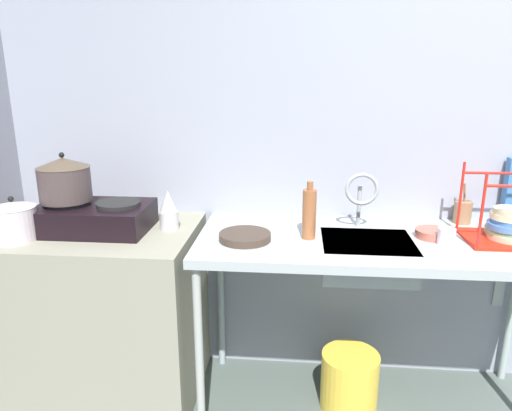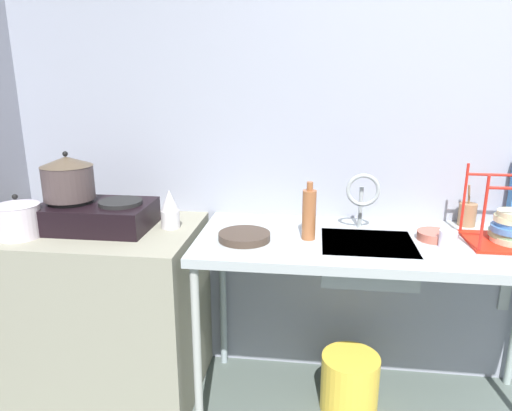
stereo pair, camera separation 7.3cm
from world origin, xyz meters
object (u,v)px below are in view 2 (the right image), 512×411
(faucet, at_px, (363,193))
(frying_pan, at_px, (244,236))
(bucket_on_floor, at_px, (350,383))
(sink_basin, at_px, (367,258))
(utensil_jar, at_px, (467,214))
(pot_beside_stove, at_px, (18,218))
(pot_on_left_burner, at_px, (68,178))
(percolator, at_px, (170,209))
(small_bowl_on_drainboard, at_px, (434,236))
(stove, at_px, (97,215))
(cup_by_rack, at_px, (448,239))
(bottle_by_sink, at_px, (309,214))

(faucet, bearing_deg, frying_pan, -160.30)
(frying_pan, height_order, bucket_on_floor, frying_pan)
(sink_basin, height_order, faucet, faucet)
(faucet, xyz_separation_m, utensil_jar, (0.51, 0.15, -0.13))
(pot_beside_stove, relative_size, faucet, 0.72)
(pot_on_left_burner, height_order, frying_pan, pot_on_left_burner)
(pot_beside_stove, height_order, percolator, pot_beside_stove)
(sink_basin, xyz_separation_m, faucet, (-0.02, 0.14, 0.25))
(pot_beside_stove, relative_size, small_bowl_on_drainboard, 1.32)
(stove, xyz_separation_m, cup_by_rack, (1.55, -0.05, -0.03))
(stove, bearing_deg, cup_by_rack, -1.86)
(stove, height_order, bucket_on_floor, stove)
(bucket_on_floor, bearing_deg, faucet, 81.81)
(bucket_on_floor, bearing_deg, pot_on_left_burner, 179.45)
(percolator, height_order, frying_pan, percolator)
(bucket_on_floor, bearing_deg, stove, 179.39)
(pot_beside_stove, height_order, cup_by_rack, pot_beside_stove)
(utensil_jar, bearing_deg, faucet, -163.21)
(pot_on_left_burner, height_order, percolator, pot_on_left_burner)
(utensil_jar, bearing_deg, pot_beside_stove, -168.30)
(cup_by_rack, xyz_separation_m, bottle_by_sink, (-0.58, 0.03, 0.08))
(pot_on_left_burner, height_order, pot_beside_stove, pot_on_left_burner)
(utensil_jar, bearing_deg, bucket_on_floor, -152.46)
(faucet, height_order, utensil_jar, faucet)
(stove, relative_size, cup_by_rack, 6.95)
(pot_beside_stove, xyz_separation_m, utensil_jar, (2.00, 0.42, -0.03))
(utensil_jar, bearing_deg, percolator, -171.31)
(frying_pan, relative_size, bucket_on_floor, 0.81)
(pot_beside_stove, bearing_deg, bucket_on_floor, 5.49)
(cup_by_rack, bearing_deg, frying_pan, -178.37)
(sink_basin, bearing_deg, faucet, 97.69)
(percolator, xyz_separation_m, bucket_on_floor, (0.86, -0.06, -0.81))
(small_bowl_on_drainboard, distance_m, bucket_on_floor, 0.81)
(small_bowl_on_drainboard, bearing_deg, bottle_by_sink, -173.87)
(faucet, distance_m, cup_by_rack, 0.40)
(small_bowl_on_drainboard, bearing_deg, pot_on_left_burner, -178.78)
(faucet, bearing_deg, pot_on_left_burner, -175.39)
(frying_pan, bearing_deg, sink_basin, 4.11)
(sink_basin, relative_size, bucket_on_floor, 1.40)
(stove, xyz_separation_m, bottle_by_sink, (0.98, -0.02, 0.05))
(cup_by_rack, distance_m, small_bowl_on_drainboard, 0.09)
(sink_basin, xyz_separation_m, frying_pan, (-0.53, -0.04, 0.09))
(pot_beside_stove, height_order, frying_pan, pot_beside_stove)
(bottle_by_sink, bearing_deg, cup_by_rack, -2.70)
(bottle_by_sink, relative_size, bucket_on_floor, 0.91)
(utensil_jar, relative_size, bucket_on_floor, 0.72)
(bottle_by_sink, bearing_deg, small_bowl_on_drainboard, 6.13)
(bottle_by_sink, bearing_deg, stove, 178.64)
(pot_beside_stove, distance_m, cup_by_rack, 1.84)
(stove, height_order, small_bowl_on_drainboard, stove)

